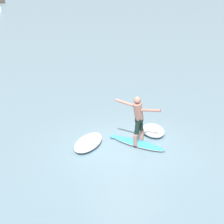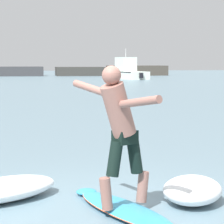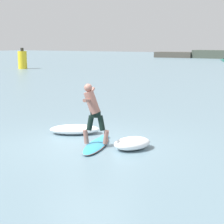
# 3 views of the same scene
# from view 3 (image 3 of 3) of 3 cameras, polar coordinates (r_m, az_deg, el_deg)

# --- Properties ---
(ground_plane) EXTENTS (200.00, 200.00, 0.00)m
(ground_plane) POSITION_cam_3_polar(r_m,az_deg,el_deg) (10.89, -3.70, -4.86)
(ground_plane) COLOR slate
(surfboard) EXTENTS (1.12, 2.17, 0.23)m
(surfboard) POSITION_cam_3_polar(r_m,az_deg,el_deg) (10.59, -2.41, -5.01)
(surfboard) COLOR #369ECC
(surfboard) RESTS_ON ground
(surfer) EXTENTS (0.90, 1.48, 1.69)m
(surfer) POSITION_cam_3_polar(r_m,az_deg,el_deg) (10.34, -2.96, 0.51)
(surfer) COLOR #926155
(surfer) RESTS_ON surfboard
(channel_marker_buoy) EXTENTS (0.99, 0.99, 2.32)m
(channel_marker_buoy) POSITION_cam_3_polar(r_m,az_deg,el_deg) (43.31, -13.49, 7.75)
(channel_marker_buoy) COLOR yellow
(channel_marker_buoy) RESTS_ON ground
(wave_foam_at_tail) EXTENTS (1.75, 1.50, 0.29)m
(wave_foam_at_tail) POSITION_cam_3_polar(r_m,az_deg,el_deg) (12.07, -5.70, -2.64)
(wave_foam_at_tail) COLOR white
(wave_foam_at_tail) RESTS_ON ground
(wave_foam_at_nose) EXTENTS (1.16, 1.33, 0.33)m
(wave_foam_at_nose) POSITION_cam_3_polar(r_m,az_deg,el_deg) (10.31, 3.09, -4.78)
(wave_foam_at_nose) COLOR white
(wave_foam_at_nose) RESTS_ON ground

